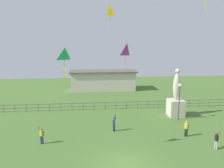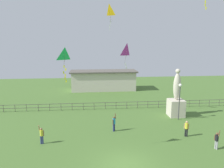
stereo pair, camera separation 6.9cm
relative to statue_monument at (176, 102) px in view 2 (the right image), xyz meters
The scene contains 12 objects.
ground_plane 13.23m from the statue_monument, 126.69° to the right, with size 80.00×80.00×0.00m, color #476B2D.
statue_monument is the anchor object (origin of this frame).
lamppost 1.92m from the statue_monument, 97.20° to the right, with size 0.36×0.36×4.27m.
person_0 15.96m from the statue_monument, 157.01° to the right, with size 0.46×0.29×1.76m.
person_1 8.96m from the statue_monument, 153.44° to the right, with size 0.41×0.39×1.82m.
person_2 6.12m from the statue_monument, 101.53° to the right, with size 0.45×0.29×1.56m.
person_3 8.72m from the statue_monument, 88.35° to the right, with size 0.30×0.47×1.76m.
kite_0 9.66m from the statue_monument, 153.67° to the right, with size 0.82×1.30×2.51m.
kite_2 13.24m from the statue_monument, behind, with size 0.94×0.91×2.79m.
kite_3 16.14m from the statue_monument, 144.09° to the right, with size 0.88×0.73×2.61m.
waterfront_railing 9.01m from the statue_monument, 157.08° to the left, with size 36.06×0.06×0.95m.
pavilion_building 17.38m from the statue_monument, 117.00° to the left, with size 12.09×4.25×3.58m.
Camera 2 is at (-2.40, -15.12, 9.14)m, focal length 36.46 mm.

